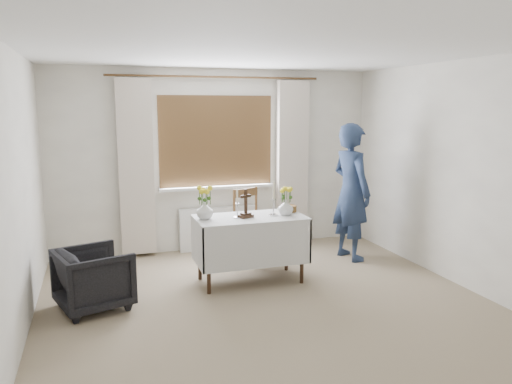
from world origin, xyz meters
TOP-DOWN VIEW (x-y plane):
  - ground at (0.00, 0.00)m, footprint 5.00×5.00m
  - altar_table at (0.03, 1.02)m, footprint 1.24×0.64m
  - wooden_chair at (0.31, 1.70)m, footprint 0.58×0.58m
  - armchair at (-1.68, 0.76)m, footprint 0.84×0.83m
  - person at (1.56, 1.47)m, footprint 0.54×0.72m
  - radiator at (0.00, 2.42)m, footprint 1.10×0.10m
  - wooden_cross at (-0.02, 1.00)m, footprint 0.18×0.16m
  - candlestick_left at (-0.12, 1.02)m, footprint 0.10×0.10m
  - candlestick_right at (0.31, 1.00)m, footprint 0.12×0.12m
  - flower_vase_left at (-0.48, 1.06)m, footprint 0.25×0.25m
  - flower_vase_right at (0.45, 0.98)m, footprint 0.23×0.23m
  - wicker_basket at (0.55, 1.14)m, footprint 0.25×0.25m

SIDE VIEW (x-z plane):
  - ground at x=0.00m, z-range 0.00..0.00m
  - radiator at x=0.00m, z-range 0.00..0.60m
  - armchair at x=-1.68m, z-range 0.00..0.61m
  - altar_table at x=0.03m, z-range 0.00..0.76m
  - wooden_chair at x=0.31m, z-range 0.00..0.95m
  - wicker_basket at x=0.55m, z-range 0.76..0.84m
  - flower_vase_right at x=0.45m, z-range 0.76..0.94m
  - flower_vase_left at x=-0.48m, z-range 0.76..0.96m
  - person at x=1.56m, z-range 0.00..1.78m
  - wooden_cross at x=-0.02m, z-range 0.76..1.09m
  - candlestick_left at x=-0.12m, z-range 0.76..1.10m
  - candlestick_right at x=0.31m, z-range 0.76..1.16m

